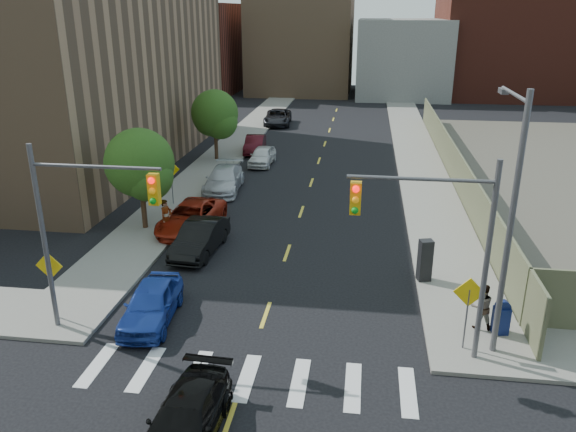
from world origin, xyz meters
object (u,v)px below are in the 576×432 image
(pedestrian_west, at_px, (166,218))
(parked_car_blue, at_px, (151,303))
(pedestrian_east, at_px, (481,307))
(parked_car_silver, at_px, (224,179))
(parked_car_maroon, at_px, (255,144))
(payphone, at_px, (425,260))
(black_sedan, at_px, (185,421))
(mailbox, at_px, (501,317))
(parked_car_black, at_px, (200,238))
(parked_car_grey, at_px, (278,117))
(parked_car_red, at_px, (191,217))
(parked_car_white, at_px, (262,156))

(pedestrian_west, bearing_deg, parked_car_blue, -144.25)
(pedestrian_east, bearing_deg, parked_car_silver, -53.53)
(parked_car_maroon, relative_size, payphone, 2.29)
(black_sedan, relative_size, pedestrian_east, 2.53)
(mailbox, bearing_deg, pedestrian_west, 144.44)
(parked_car_black, xyz_separation_m, payphone, (10.50, -1.85, 0.31))
(parked_car_grey, bearing_deg, payphone, -75.42)
(parked_car_red, height_order, payphone, payphone)
(parked_car_white, height_order, pedestrian_west, pedestrian_west)
(pedestrian_east, bearing_deg, payphone, -70.18)
(parked_car_white, height_order, black_sedan, parked_car_white)
(parked_car_grey, bearing_deg, parked_car_black, -92.04)
(mailbox, bearing_deg, parked_car_blue, 173.29)
(parked_car_silver, relative_size, parked_car_white, 1.30)
(parked_car_silver, bearing_deg, parked_car_black, -86.45)
(parked_car_grey, distance_m, pedestrian_east, 40.50)
(parked_car_maroon, relative_size, mailbox, 3.20)
(parked_car_blue, distance_m, parked_car_white, 23.20)
(parked_car_grey, bearing_deg, parked_car_red, -94.32)
(parked_car_blue, bearing_deg, black_sedan, -66.54)
(parked_car_blue, xyz_separation_m, mailbox, (12.85, 0.65, 0.06))
(black_sedan, bearing_deg, parked_car_grey, 98.17)
(parked_car_silver, bearing_deg, parked_car_blue, -89.38)
(parked_car_maroon, height_order, black_sedan, parked_car_maroon)
(parked_car_silver, distance_m, pedestrian_east, 20.48)
(mailbox, height_order, payphone, payphone)
(parked_car_white, distance_m, parked_car_grey, 15.96)
(parked_car_silver, height_order, black_sedan, parked_car_silver)
(parked_car_white, relative_size, mailbox, 3.09)
(parked_car_blue, height_order, payphone, payphone)
(payphone, xyz_separation_m, pedestrian_west, (-12.70, 3.33, 0.06))
(parked_car_blue, xyz_separation_m, parked_car_white, (0.00, 23.20, -0.04))
(parked_car_grey, bearing_deg, black_sedan, -88.59)
(black_sedan, distance_m, payphone, 12.86)
(black_sedan, bearing_deg, parked_car_black, 106.95)
(parked_car_maroon, xyz_separation_m, pedestrian_east, (13.49, -26.00, 0.33))
(parked_car_maroon, distance_m, parked_car_grey, 12.19)
(payphone, bearing_deg, parked_car_red, 142.78)
(parked_car_black, distance_m, parked_car_silver, 9.94)
(parked_car_white, bearing_deg, mailbox, -58.49)
(parked_car_maroon, relative_size, black_sedan, 0.95)
(parked_car_grey, relative_size, pedestrian_west, 2.86)
(black_sedan, xyz_separation_m, mailbox, (9.63, 6.60, 0.15))
(parked_car_silver, bearing_deg, parked_car_red, -94.01)
(parked_car_red, relative_size, mailbox, 4.06)
(parked_car_black, xyz_separation_m, pedestrian_west, (-2.20, 1.48, 0.37))
(parked_car_maroon, height_order, payphone, payphone)
(parked_car_maroon, height_order, parked_car_grey, parked_car_grey)
(parked_car_black, distance_m, parked_car_maroon, 20.47)
(pedestrian_west, relative_size, pedestrian_east, 1.12)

